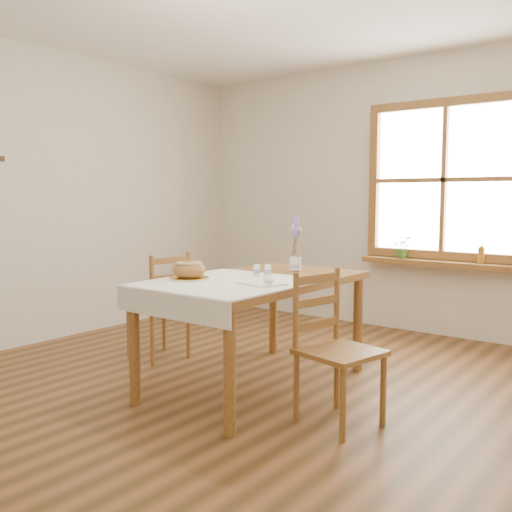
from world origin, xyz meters
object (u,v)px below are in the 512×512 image
Objects in this scene: dining_table at (256,290)px; chair_right at (340,350)px; bread_plate at (189,278)px; flower_vase at (295,265)px; chair_left at (158,305)px.

dining_table is 1.84× the size of chair_right.
dining_table is 0.85m from chair_right.
bread_plate is at bearing -125.61° from dining_table.
chair_right reaches higher than flower_vase.
chair_left is 0.95m from bread_plate.
dining_table is 6.30× the size of bread_plate.
bread_plate is at bearing 109.20° from chair_right.
chair_left is (-1.04, 0.06, -0.24)m from dining_table.
flower_vase is at bearing 119.86° from chair_left.
flower_vase reaches higher than bread_plate.
chair_left is 9.08× the size of flower_vase.
dining_table is at bearing 95.68° from chair_left.
bread_plate is at bearing -108.55° from flower_vase.
chair_left is 1.19m from flower_vase.
bread_plate is 0.88m from flower_vase.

